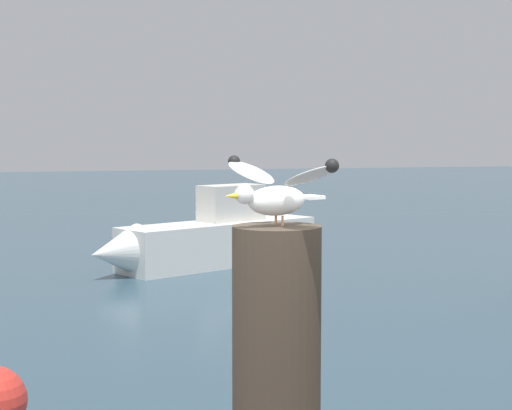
# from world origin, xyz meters

# --- Properties ---
(mooring_post) EXTENTS (0.30, 0.30, 1.11)m
(mooring_post) POSITION_xyz_m (0.84, -0.56, 1.82)
(mooring_post) COLOR #382D23
(mooring_post) RESTS_ON harbor_quay
(seagull) EXTENTS (0.38, 0.55, 0.23)m
(seagull) POSITION_xyz_m (0.83, -0.56, 2.49)
(seagull) COLOR tan
(seagull) RESTS_ON mooring_post
(boat_white) EXTENTS (5.17, 3.20, 1.66)m
(boat_white) POSITION_xyz_m (3.63, 13.18, 0.54)
(boat_white) COLOR silver
(boat_white) RESTS_ON ground_plane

